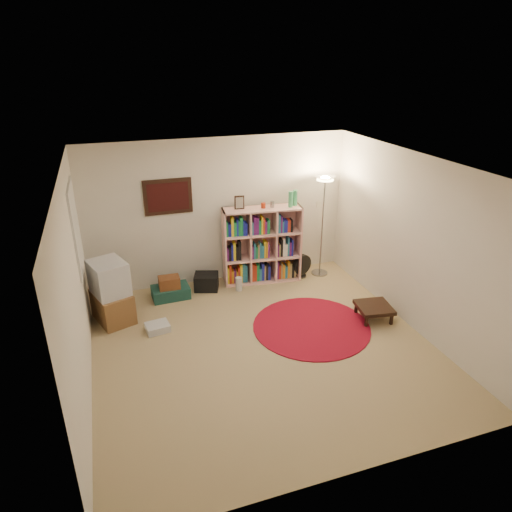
# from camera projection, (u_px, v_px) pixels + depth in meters

# --- Properties ---
(room) EXTENTS (4.54, 4.54, 2.54)m
(room) POSITION_uv_depth(u_px,v_px,m) (258.00, 262.00, 5.82)
(room) COLOR tan
(room) RESTS_ON ground
(bookshelf) EXTENTS (1.38, 0.54, 1.61)m
(bookshelf) POSITION_uv_depth(u_px,v_px,m) (261.00, 246.00, 7.91)
(bookshelf) COLOR #FFB6AA
(bookshelf) RESTS_ON ground
(floor_lamp) EXTENTS (0.41, 0.41, 1.83)m
(floor_lamp) POSITION_uv_depth(u_px,v_px,m) (324.00, 194.00, 7.79)
(floor_lamp) COLOR gray
(floor_lamp) RESTS_ON ground
(floor_fan) EXTENTS (0.38, 0.25, 0.43)m
(floor_fan) POSITION_uv_depth(u_px,v_px,m) (302.00, 266.00, 8.19)
(floor_fan) COLOR black
(floor_fan) RESTS_ON ground
(tv_stand) EXTENTS (0.65, 0.77, 0.96)m
(tv_stand) POSITION_uv_depth(u_px,v_px,m) (111.00, 293.00, 6.75)
(tv_stand) COLOR brown
(tv_stand) RESTS_ON ground
(dvd_box) EXTENTS (0.36, 0.31, 0.11)m
(dvd_box) POSITION_uv_depth(u_px,v_px,m) (158.00, 327.00, 6.64)
(dvd_box) COLOR silver
(dvd_box) RESTS_ON ground
(suitcase) EXTENTS (0.62, 0.41, 0.19)m
(suitcase) POSITION_uv_depth(u_px,v_px,m) (171.00, 292.00, 7.54)
(suitcase) COLOR #163E36
(suitcase) RESTS_ON ground
(wicker_basket) EXTENTS (0.34, 0.25, 0.19)m
(wicker_basket) POSITION_uv_depth(u_px,v_px,m) (169.00, 282.00, 7.43)
(wicker_basket) COLOR #5F2F17
(wicker_basket) RESTS_ON suitcase
(duffel_bag) EXTENTS (0.48, 0.44, 0.27)m
(duffel_bag) POSITION_uv_depth(u_px,v_px,m) (206.00, 282.00, 7.79)
(duffel_bag) COLOR black
(duffel_bag) RESTS_ON ground
(paper_towel) EXTENTS (0.14, 0.14, 0.24)m
(paper_towel) POSITION_uv_depth(u_px,v_px,m) (239.00, 284.00, 7.76)
(paper_towel) COLOR silver
(paper_towel) RESTS_ON ground
(red_rug) EXTENTS (1.73, 1.73, 0.02)m
(red_rug) POSITION_uv_depth(u_px,v_px,m) (311.00, 326.00, 6.74)
(red_rug) COLOR maroon
(red_rug) RESTS_ON ground
(side_table) EXTENTS (0.56, 0.56, 0.23)m
(side_table) POSITION_uv_depth(u_px,v_px,m) (374.00, 308.00, 6.88)
(side_table) COLOR black
(side_table) RESTS_ON ground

